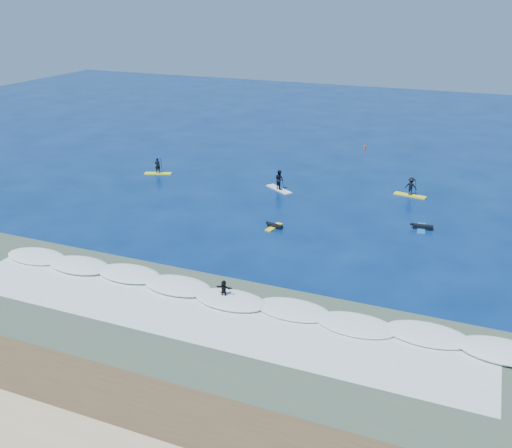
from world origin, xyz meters
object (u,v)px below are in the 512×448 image
at_px(sup_paddler_left, 158,168).
at_px(prone_paddler_near, 274,226).
at_px(sup_paddler_right, 411,188).
at_px(prone_paddler_far, 422,227).
at_px(marker_buoy, 365,147).
at_px(wave_surfer, 224,290).
at_px(sup_paddler_center, 279,181).

height_order(sup_paddler_left, prone_paddler_near, sup_paddler_left).
distance_m(sup_paddler_left, sup_paddler_right, 26.38).
bearing_deg(prone_paddler_far, marker_buoy, 17.54).
height_order(prone_paddler_far, wave_surfer, wave_surfer).
height_order(prone_paddler_near, wave_surfer, wave_surfer).
distance_m(sup_paddler_right, prone_paddler_near, 15.54).
bearing_deg(marker_buoy, sup_paddler_center, -103.64).
xyz_separation_m(sup_paddler_left, wave_surfer, (18.20, -21.83, 0.10)).
bearing_deg(sup_paddler_left, marker_buoy, 25.78).
height_order(sup_paddler_center, prone_paddler_near, sup_paddler_center).
height_order(prone_paddler_far, marker_buoy, marker_buoy).
distance_m(prone_paddler_far, wave_surfer, 19.69).
xyz_separation_m(sup_paddler_center, prone_paddler_far, (14.41, -4.96, -0.70)).
height_order(sup_paddler_center, sup_paddler_right, sup_paddler_center).
height_order(wave_surfer, marker_buoy, wave_surfer).
xyz_separation_m(prone_paddler_near, prone_paddler_far, (11.43, 4.38, 0.03)).
xyz_separation_m(prone_paddler_far, marker_buoy, (-9.92, 23.45, 0.11)).
distance_m(sup_paddler_left, prone_paddler_near, 19.30).
bearing_deg(sup_paddler_left, wave_surfer, -69.57).
bearing_deg(marker_buoy, sup_paddler_right, -63.13).
relative_size(prone_paddler_near, prone_paddler_far, 0.85).
bearing_deg(marker_buoy, prone_paddler_near, -93.09).
height_order(sup_paddler_right, wave_surfer, sup_paddler_right).
xyz_separation_m(sup_paddler_center, sup_paddler_right, (12.29, 3.08, -0.04)).
height_order(sup_paddler_left, sup_paddler_right, sup_paddler_right).
bearing_deg(sup_paddler_right, sup_paddler_left, -164.37).
xyz_separation_m(prone_paddler_near, marker_buoy, (1.50, 27.83, 0.14)).
relative_size(sup_paddler_right, wave_surfer, 1.74).
distance_m(sup_paddler_left, wave_surfer, 28.43).
relative_size(prone_paddler_near, wave_surfer, 1.14).
bearing_deg(prone_paddler_near, sup_paddler_right, -25.52).
distance_m(sup_paddler_left, marker_buoy, 26.09).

